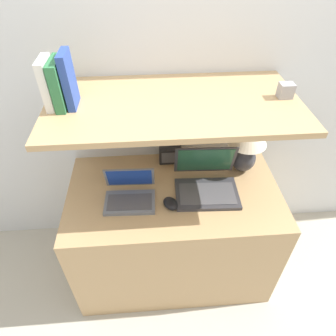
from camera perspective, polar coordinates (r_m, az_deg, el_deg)
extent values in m
plane|color=#B2AD9E|center=(2.10, 1.77, -25.25)|extent=(12.00, 12.00, 0.00)
cube|color=silver|center=(1.72, 0.09, 16.39)|extent=(6.00, 0.05, 2.40)
cube|color=tan|center=(1.95, 1.00, -11.90)|extent=(1.18, 0.67, 0.73)
cube|color=silver|center=(2.01, 0.18, 0.37)|extent=(1.18, 0.04, 1.22)
cube|color=tan|center=(1.42, 1.14, 12.09)|extent=(1.18, 0.60, 0.03)
ellipsoid|color=#2D2D33|center=(1.81, 14.14, 1.80)|extent=(0.14, 0.14, 0.16)
cylinder|color=tan|center=(1.75, 14.65, 4.25)|extent=(0.02, 0.02, 0.03)
cone|color=beige|center=(1.70, 15.11, 6.42)|extent=(0.22, 0.22, 0.13)
cube|color=#333338|center=(1.65, 7.39, -4.89)|extent=(0.35, 0.25, 0.02)
cube|color=#47474C|center=(1.64, 7.47, -4.84)|extent=(0.31, 0.18, 0.00)
cube|color=#333338|center=(1.68, 7.06, 1.57)|extent=(0.34, 0.08, 0.21)
cube|color=#235138|center=(1.68, 7.09, 1.50)|extent=(0.31, 0.07, 0.19)
cube|color=slate|center=(1.61, -7.27, -6.52)|extent=(0.27, 0.17, 0.02)
cube|color=#47474C|center=(1.59, -7.32, -6.42)|extent=(0.24, 0.12, 0.00)
cube|color=slate|center=(1.62, -7.32, -1.76)|extent=(0.27, 0.06, 0.15)
cube|color=navy|center=(1.62, -7.33, -1.84)|extent=(0.24, 0.05, 0.13)
ellipsoid|color=black|center=(1.58, 0.50, -6.78)|extent=(0.10, 0.12, 0.04)
cube|color=black|center=(1.82, 0.39, 2.49)|extent=(0.14, 0.05, 0.11)
cube|color=#59595B|center=(1.80, 0.46, 1.97)|extent=(0.11, 0.00, 0.08)
cube|color=silver|center=(1.42, -21.90, 14.71)|extent=(0.04, 0.14, 0.21)
cube|color=#2D7042|center=(1.41, -20.03, 14.83)|extent=(0.04, 0.17, 0.21)
cube|color=#284293|center=(1.39, -18.40, 15.62)|extent=(0.04, 0.13, 0.24)
cube|color=#99999E|center=(1.53, 21.53, 13.57)|extent=(0.07, 0.05, 0.07)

